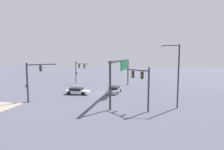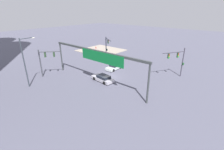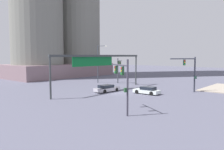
# 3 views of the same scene
# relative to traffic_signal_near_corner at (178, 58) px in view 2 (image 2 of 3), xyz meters

# --- Properties ---
(ground_plane) EXTENTS (190.98, 190.98, 0.00)m
(ground_plane) POSITION_rel_traffic_signal_near_corner_xyz_m (10.16, 8.73, -3.89)
(ground_plane) COLOR #535365
(sidewalk_corner) EXTENTS (12.90, 12.09, 0.15)m
(sidewalk_corner) POSITION_rel_traffic_signal_near_corner_xyz_m (27.11, -6.31, -3.82)
(sidewalk_corner) COLOR #A09384
(sidewalk_corner) RESTS_ON ground
(traffic_signal_near_corner) EXTENTS (2.98, 4.33, 5.85)m
(traffic_signal_near_corner) POSITION_rel_traffic_signal_near_corner_xyz_m (0.00, 0.00, 0.00)
(traffic_signal_near_corner) COLOR #3A3844
(traffic_signal_near_corner) RESTS_ON ground
(traffic_signal_opposite_side) EXTENTS (2.81, 3.21, 5.61)m
(traffic_signal_opposite_side) POSITION_rel_traffic_signal_near_corner_xyz_m (20.10, 16.75, -0.11)
(traffic_signal_opposite_side) COLOR #3B3E45
(traffic_signal_opposite_side) RESTS_ON ground
(traffic_signal_cross_street) EXTENTS (4.14, 3.10, 6.01)m
(traffic_signal_cross_street) POSITION_rel_traffic_signal_near_corner_xyz_m (18.75, 0.01, 0.04)
(traffic_signal_cross_street) COLOR #323542
(traffic_signal_cross_street) RESTS_ON ground
(streetlamp_curved_arm) EXTENTS (0.51, 2.73, 8.54)m
(streetlamp_curved_arm) POSITION_rel_traffic_signal_near_corner_xyz_m (18.25, 21.07, 1.07)
(streetlamp_curved_arm) COLOR #343B43
(streetlamp_curved_arm) RESTS_ON ground
(overhead_sign_gantry) EXTENTS (21.75, 0.43, 6.37)m
(overhead_sign_gantry) POSITION_rel_traffic_signal_near_corner_xyz_m (9.68, 12.68, 1.46)
(overhead_sign_gantry) COLOR #353A3B
(overhead_sign_gantry) RESTS_ON ground
(sedan_car_approaching) EXTENTS (4.78, 2.25, 1.21)m
(sedan_car_approaching) POSITION_rel_traffic_signal_near_corner_xyz_m (9.80, 11.08, -3.31)
(sedan_car_approaching) COLOR #B3AEB9
(sedan_car_approaching) RESTS_ON ground
(sedan_car_waiting_far) EXTENTS (1.99, 4.36, 1.21)m
(sedan_car_waiting_far) POSITION_rel_traffic_signal_near_corner_xyz_m (12.36, 4.58, -3.32)
(sedan_car_waiting_far) COLOR silver
(sedan_car_waiting_far) RESTS_ON ground
(fire_hydrant_on_curb) EXTENTS (0.33, 0.22, 0.71)m
(fire_hydrant_on_curb) POSITION_rel_traffic_signal_near_corner_xyz_m (29.89, -6.65, -3.40)
(fire_hydrant_on_curb) COLOR red
(fire_hydrant_on_curb) RESTS_ON sidewalk_corner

